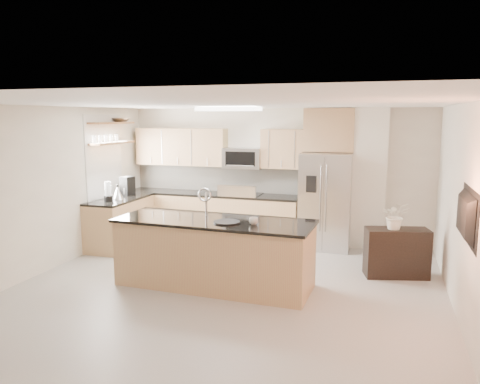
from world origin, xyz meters
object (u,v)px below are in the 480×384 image
(flower_vase, at_px, (396,209))
(refrigerator, at_px, (326,201))
(credenza, at_px, (397,253))
(microwave, at_px, (243,158))
(island, at_px, (215,253))
(range, at_px, (241,217))
(platter, at_px, (227,222))
(bowl, at_px, (121,119))
(cup, at_px, (254,221))
(coffee_maker, at_px, (127,186))
(television, at_px, (461,216))
(blender, at_px, (108,193))
(kettle, at_px, (118,193))

(flower_vase, bearing_deg, refrigerator, 132.03)
(credenza, height_order, flower_vase, flower_vase)
(microwave, height_order, credenza, microwave)
(island, distance_m, flower_vase, 2.80)
(range, bearing_deg, platter, -76.93)
(microwave, xyz_separation_m, bowl, (-2.25, -0.76, 0.76))
(refrigerator, xyz_separation_m, cup, (-0.65, -2.64, 0.14))
(microwave, height_order, coffee_maker, microwave)
(refrigerator, relative_size, flower_vase, 2.81)
(range, relative_size, flower_vase, 1.80)
(range, xyz_separation_m, television, (3.51, -3.12, 0.88))
(coffee_maker, bearing_deg, island, -36.15)
(blender, distance_m, kettle, 0.24)
(kettle, bearing_deg, coffee_maker, 98.61)
(coffee_maker, height_order, flower_vase, flower_vase)
(refrigerator, distance_m, platter, 2.84)
(refrigerator, distance_m, blender, 3.99)
(range, height_order, credenza, range)
(microwave, relative_size, refrigerator, 0.43)
(flower_vase, bearing_deg, microwave, 152.23)
(refrigerator, distance_m, cup, 2.72)
(coffee_maker, xyz_separation_m, flower_vase, (4.96, -0.65, -0.03))
(flower_vase, bearing_deg, platter, -149.92)
(island, height_order, platter, island)
(credenza, xyz_separation_m, platter, (-2.29, -1.34, 0.62))
(bowl, xyz_separation_m, television, (5.76, -2.49, -1.04))
(cup, bearing_deg, range, 110.59)
(television, bearing_deg, flower_vase, 20.33)
(credenza, height_order, kettle, kettle)
(coffee_maker, relative_size, television, 0.34)
(coffee_maker, bearing_deg, range, 19.30)
(refrigerator, height_order, television, refrigerator)
(range, bearing_deg, island, -81.38)
(credenza, height_order, platter, platter)
(blender, bearing_deg, platter, -24.89)
(microwave, distance_m, credenza, 3.50)
(range, distance_m, refrigerator, 1.71)
(blender, height_order, television, television)
(credenza, xyz_separation_m, flower_vase, (-0.05, -0.04, 0.69))
(island, relative_size, flower_vase, 4.53)
(blender, bearing_deg, flower_vase, 0.55)
(refrigerator, distance_m, coffee_maker, 3.82)
(cup, height_order, television, television)
(refrigerator, distance_m, credenza, 1.88)
(range, xyz_separation_m, credenza, (2.91, -1.35, -0.10))
(bowl, distance_m, television, 6.36)
(credenza, xyz_separation_m, coffee_maker, (-5.01, 0.61, 0.72))
(range, relative_size, credenza, 1.22)
(credenza, xyz_separation_m, kettle, (-4.94, 0.15, 0.67))
(island, xyz_separation_m, kettle, (-2.41, 1.35, 0.55))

